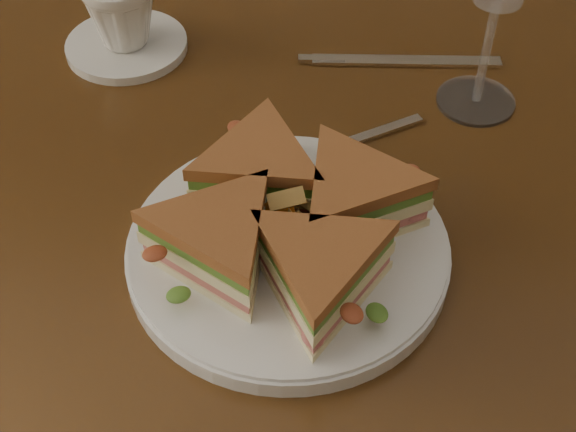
{
  "coord_description": "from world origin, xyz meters",
  "views": [
    {
      "loc": [
        0.03,
        -0.49,
        1.26
      ],
      "look_at": [
        0.02,
        -0.06,
        0.8
      ],
      "focal_mm": 50.0,
      "sensor_mm": 36.0,
      "label": 1
    }
  ],
  "objects_px": {
    "plate": "(288,251)",
    "coffee_cup": "(121,12)",
    "table": "(269,273)",
    "sandwich_wedges": "(288,220)",
    "saucer": "(127,45)",
    "knife": "(392,61)",
    "spoon": "(296,159)"
  },
  "relations": [
    {
      "from": "table",
      "to": "plate",
      "type": "xyz_separation_m",
      "value": [
        0.02,
        -0.06,
        0.11
      ]
    },
    {
      "from": "spoon",
      "to": "coffee_cup",
      "type": "relative_size",
      "value": 2.14
    },
    {
      "from": "coffee_cup",
      "to": "knife",
      "type": "bearing_deg",
      "value": -13.83
    },
    {
      "from": "plate",
      "to": "sandwich_wedges",
      "type": "xyz_separation_m",
      "value": [
        0.0,
        0.0,
        0.04
      ]
    },
    {
      "from": "table",
      "to": "sandwich_wedges",
      "type": "distance_m",
      "value": 0.16
    },
    {
      "from": "plate",
      "to": "coffee_cup",
      "type": "relative_size",
      "value": 3.39
    },
    {
      "from": "table",
      "to": "knife",
      "type": "distance_m",
      "value": 0.26
    },
    {
      "from": "plate",
      "to": "spoon",
      "type": "relative_size",
      "value": 1.59
    },
    {
      "from": "knife",
      "to": "coffee_cup",
      "type": "distance_m",
      "value": 0.29
    },
    {
      "from": "sandwich_wedges",
      "to": "table",
      "type": "bearing_deg",
      "value": 108.15
    },
    {
      "from": "plate",
      "to": "spoon",
      "type": "xyz_separation_m",
      "value": [
        0.0,
        0.12,
        -0.0
      ]
    },
    {
      "from": "table",
      "to": "plate",
      "type": "height_order",
      "value": "plate"
    },
    {
      "from": "sandwich_wedges",
      "to": "spoon",
      "type": "relative_size",
      "value": 1.65
    },
    {
      "from": "plate",
      "to": "saucer",
      "type": "distance_m",
      "value": 0.34
    },
    {
      "from": "saucer",
      "to": "coffee_cup",
      "type": "bearing_deg",
      "value": 0.0
    },
    {
      "from": "sandwich_wedges",
      "to": "knife",
      "type": "relative_size",
      "value": 1.29
    },
    {
      "from": "plate",
      "to": "knife",
      "type": "bearing_deg",
      "value": 69.53
    },
    {
      "from": "knife",
      "to": "coffee_cup",
      "type": "bearing_deg",
      "value": 176.3
    },
    {
      "from": "sandwich_wedges",
      "to": "coffee_cup",
      "type": "bearing_deg",
      "value": 122.41
    },
    {
      "from": "saucer",
      "to": "coffee_cup",
      "type": "relative_size",
      "value": 1.67
    },
    {
      "from": "spoon",
      "to": "saucer",
      "type": "xyz_separation_m",
      "value": [
        -0.19,
        0.17,
        0.0
      ]
    },
    {
      "from": "sandwich_wedges",
      "to": "knife",
      "type": "distance_m",
      "value": 0.3
    },
    {
      "from": "spoon",
      "to": "sandwich_wedges",
      "type": "bearing_deg",
      "value": -119.96
    },
    {
      "from": "spoon",
      "to": "knife",
      "type": "xyz_separation_m",
      "value": [
        0.1,
        0.16,
        -0.0
      ]
    },
    {
      "from": "plate",
      "to": "table",
      "type": "bearing_deg",
      "value": 108.15
    },
    {
      "from": "knife",
      "to": "spoon",
      "type": "bearing_deg",
      "value": -122.51
    },
    {
      "from": "sandwich_wedges",
      "to": "saucer",
      "type": "relative_size",
      "value": 2.12
    },
    {
      "from": "sandwich_wedges",
      "to": "plate",
      "type": "bearing_deg",
      "value": -158.2
    },
    {
      "from": "plate",
      "to": "saucer",
      "type": "xyz_separation_m",
      "value": [
        -0.18,
        0.29,
        -0.0
      ]
    },
    {
      "from": "table",
      "to": "sandwich_wedges",
      "type": "height_order",
      "value": "sandwich_wedges"
    },
    {
      "from": "plate",
      "to": "saucer",
      "type": "height_order",
      "value": "plate"
    },
    {
      "from": "table",
      "to": "knife",
      "type": "bearing_deg",
      "value": 59.89
    }
  ]
}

